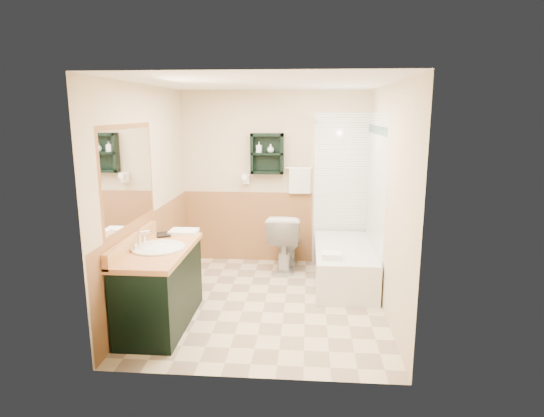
{
  "coord_description": "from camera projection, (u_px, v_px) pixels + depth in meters",
  "views": [
    {
      "loc": [
        0.46,
        -4.78,
        2.11
      ],
      "look_at": [
        0.06,
        0.2,
        1.04
      ],
      "focal_mm": 30.0,
      "sensor_mm": 36.0,
      "label": 1
    }
  ],
  "objects": [
    {
      "name": "left_wall",
      "position": [
        145.0,
        196.0,
        4.99
      ],
      "size": [
        0.04,
        3.0,
        2.4
      ],
      "primitive_type": "cube",
      "color": "beige",
      "rests_on": "ground"
    },
    {
      "name": "wainscot_back",
      "position": [
        275.0,
        227.0,
        6.48
      ],
      "size": [
        2.58,
        2.58,
        1.0
      ],
      "primitive_type": null,
      "color": "#B9784B",
      "rests_on": "back_wall"
    },
    {
      "name": "right_wall",
      "position": [
        389.0,
        200.0,
        4.79
      ],
      "size": [
        0.04,
        3.0,
        2.4
      ],
      "primitive_type": "cube",
      "color": "beige",
      "rests_on": "ground"
    },
    {
      "name": "tile_right",
      "position": [
        375.0,
        200.0,
        5.55
      ],
      "size": [
        1.5,
        1.5,
        2.1
      ],
      "primitive_type": null,
      "color": "white",
      "rests_on": "right_wall"
    },
    {
      "name": "towel_bar",
      "position": [
        300.0,
        168.0,
        6.24
      ],
      "size": [
        0.4,
        0.06,
        0.4
      ],
      "primitive_type": null,
      "color": "silver",
      "rests_on": "back_wall"
    },
    {
      "name": "mirror_frame",
      "position": [
        129.0,
        176.0,
        4.39
      ],
      "size": [
        1.3,
        1.3,
        1.0
      ],
      "primitive_type": null,
      "color": "brown",
      "rests_on": "left_wall"
    },
    {
      "name": "vanity",
      "position": [
        160.0,
        287.0,
        4.54
      ],
      "size": [
        0.59,
        1.25,
        0.8
      ],
      "primitive_type": "cube",
      "color": "black",
      "rests_on": "ground"
    },
    {
      "name": "mirror_glass",
      "position": [
        129.0,
        176.0,
        4.39
      ],
      "size": [
        1.2,
        1.2,
        0.9
      ],
      "primitive_type": null,
      "color": "white",
      "rests_on": "left_wall"
    },
    {
      "name": "soap_bottle_b",
      "position": [
        271.0,
        149.0,
        6.17
      ],
      "size": [
        0.12,
        0.14,
        0.09
      ],
      "primitive_type": "imported",
      "rotation": [
        0.0,
        0.0,
        0.32
      ],
      "color": "silver",
      "rests_on": "wall_shelf"
    },
    {
      "name": "wainscot_left",
      "position": [
        152.0,
        257.0,
        5.13
      ],
      "size": [
        2.98,
        2.98,
        1.0
      ],
      "primitive_type": null,
      "color": "#B9784B",
      "rests_on": "left_wall"
    },
    {
      "name": "counter_towel",
      "position": [
        184.0,
        232.0,
        5.0
      ],
      "size": [
        0.3,
        0.23,
        0.04
      ],
      "primitive_type": "cube",
      "color": "silver",
      "rests_on": "vanity"
    },
    {
      "name": "back_wall",
      "position": [
        275.0,
        178.0,
        6.37
      ],
      "size": [
        2.6,
        0.04,
        2.4
      ],
      "primitive_type": "cube",
      "color": "beige",
      "rests_on": "ground"
    },
    {
      "name": "shower_curtain",
      "position": [
        313.0,
        189.0,
        5.76
      ],
      "size": [
        1.05,
        1.05,
        1.7
      ],
      "primitive_type": null,
      "color": "beige",
      "rests_on": "curtain_rod"
    },
    {
      "name": "hair_dryer",
      "position": [
        246.0,
        179.0,
        6.31
      ],
      "size": [
        0.1,
        0.24,
        0.18
      ],
      "primitive_type": null,
      "color": "white",
      "rests_on": "back_wall"
    },
    {
      "name": "tile_back",
      "position": [
        349.0,
        190.0,
        6.28
      ],
      "size": [
        0.95,
        0.95,
        2.1
      ],
      "primitive_type": null,
      "color": "white",
      "rests_on": "back_wall"
    },
    {
      "name": "soap_bottle_a",
      "position": [
        259.0,
        150.0,
        6.19
      ],
      "size": [
        0.09,
        0.16,
        0.07
      ],
      "primitive_type": "imported",
      "rotation": [
        0.0,
        0.0,
        -0.18
      ],
      "color": "silver",
      "rests_on": "wall_shelf"
    },
    {
      "name": "wall_shelf",
      "position": [
        267.0,
        154.0,
        6.19
      ],
      "size": [
        0.45,
        0.15,
        0.55
      ],
      "primitive_type": "cube",
      "color": "black",
      "rests_on": "back_wall"
    },
    {
      "name": "ceiling",
      "position": [
        264.0,
        81.0,
        4.63
      ],
      "size": [
        2.6,
        3.0,
        0.04
      ],
      "primitive_type": "cube",
      "color": "white",
      "rests_on": "back_wall"
    },
    {
      "name": "vanity_book",
      "position": [
        156.0,
        227.0,
        4.88
      ],
      "size": [
        0.15,
        0.07,
        0.2
      ],
      "primitive_type": "imported",
      "rotation": [
        0.0,
        0.0,
        0.33
      ],
      "color": "black",
      "rests_on": "vanity"
    },
    {
      "name": "tile_accent",
      "position": [
        377.0,
        130.0,
        5.38
      ],
      "size": [
        1.5,
        1.5,
        0.1
      ],
      "primitive_type": null,
      "color": "#154C35",
      "rests_on": "right_wall"
    },
    {
      "name": "toilet",
      "position": [
        286.0,
        241.0,
        6.17
      ],
      "size": [
        0.49,
        0.81,
        0.77
      ],
      "primitive_type": "imported",
      "rotation": [
        0.0,
        0.0,
        3.07
      ],
      "color": "silver",
      "rests_on": "ground"
    },
    {
      "name": "bathtub",
      "position": [
        344.0,
        265.0,
        5.68
      ],
      "size": [
        0.71,
        1.5,
        0.47
      ],
      "primitive_type": "cube",
      "color": "silver",
      "rests_on": "ground"
    },
    {
      "name": "curtain_rod",
      "position": [
        315.0,
        121.0,
        5.41
      ],
      "size": [
        0.03,
        1.6,
        0.03
      ],
      "primitive_type": "cylinder",
      "rotation": [
        1.57,
        0.0,
        0.0
      ],
      "color": "silver",
      "rests_on": "back_wall"
    },
    {
      "name": "tub_towel",
      "position": [
        332.0,
        256.0,
        5.17
      ],
      "size": [
        0.22,
        0.18,
        0.07
      ],
      "primitive_type": "cube",
      "color": "silver",
      "rests_on": "bathtub"
    },
    {
      "name": "floor",
      "position": [
        265.0,
        302.0,
        5.14
      ],
      "size": [
        3.0,
        3.0,
        0.0
      ],
      "primitive_type": "plane",
      "color": "beige",
      "rests_on": "ground"
    }
  ]
}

